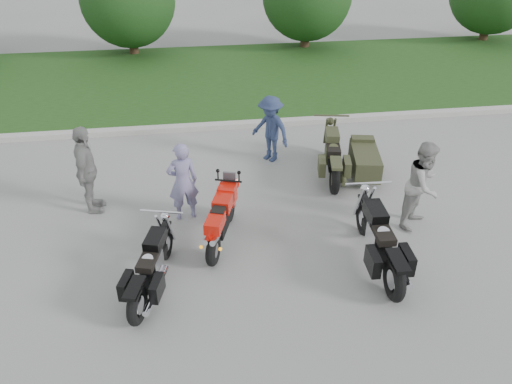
{
  "coord_description": "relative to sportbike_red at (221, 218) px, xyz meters",
  "views": [
    {
      "loc": [
        -0.97,
        -7.03,
        5.84
      ],
      "look_at": [
        0.19,
        1.12,
        0.8
      ],
      "focal_mm": 35.0,
      "sensor_mm": 36.0,
      "label": 1
    }
  ],
  "objects": [
    {
      "name": "person_denim",
      "position": [
        1.48,
        3.24,
        0.28
      ],
      "size": [
        1.17,
        1.21,
        1.66
      ],
      "primitive_type": "imported",
      "rotation": [
        0.0,
        0.0,
        -0.85
      ],
      "color": "navy",
      "rests_on": "ground"
    },
    {
      "name": "curb",
      "position": [
        0.54,
        5.31,
        -0.47
      ],
      "size": [
        60.0,
        0.3,
        0.15
      ],
      "primitive_type": "cube",
      "color": "#B3B0A8",
      "rests_on": "ground"
    },
    {
      "name": "person_back",
      "position": [
        -2.58,
        1.5,
        0.4
      ],
      "size": [
        0.47,
        1.12,
        1.9
      ],
      "primitive_type": "imported",
      "rotation": [
        0.0,
        0.0,
        1.56
      ],
      "color": "gray",
      "rests_on": "ground"
    },
    {
      "name": "grass_strip",
      "position": [
        0.54,
        9.46,
        -0.48
      ],
      "size": [
        60.0,
        8.0,
        0.14
      ],
      "primitive_type": "cube",
      "color": "#285B1F",
      "rests_on": "ground"
    },
    {
      "name": "cruiser_sidecar",
      "position": [
        3.2,
        2.13,
        -0.1
      ],
      "size": [
        1.48,
        2.46,
        0.95
      ],
      "rotation": [
        0.0,
        0.0,
        -0.19
      ],
      "color": "black",
      "rests_on": "ground"
    },
    {
      "name": "ground",
      "position": [
        0.54,
        -0.69,
        -0.55
      ],
      "size": [
        80.0,
        80.0,
        0.0
      ],
      "primitive_type": "plane",
      "color": "#989893",
      "rests_on": "ground"
    },
    {
      "name": "sportbike_red",
      "position": [
        0.0,
        0.0,
        0.0
      ],
      "size": [
        0.78,
        1.91,
        0.93
      ],
      "rotation": [
        0.0,
        0.0,
        -0.31
      ],
      "color": "black",
      "rests_on": "ground"
    },
    {
      "name": "cruiser_left",
      "position": [
        -1.27,
        -1.18,
        -0.11
      ],
      "size": [
        0.73,
        2.2,
        0.86
      ],
      "rotation": [
        0.0,
        0.0,
        -0.26
      ],
      "color": "black",
      "rests_on": "ground"
    },
    {
      "name": "person_grey",
      "position": [
        3.96,
        0.08,
        0.35
      ],
      "size": [
        1.1,
        1.1,
        1.8
      ],
      "primitive_type": "imported",
      "rotation": [
        0.0,
        0.0,
        0.76
      ],
      "color": "#9A9B95",
      "rests_on": "ground"
    },
    {
      "name": "cruiser_right",
      "position": [
        2.72,
        -1.11,
        -0.05
      ],
      "size": [
        0.44,
        2.54,
        0.98
      ],
      "rotation": [
        0.0,
        0.0,
        -0.05
      ],
      "color": "black",
      "rests_on": "ground"
    },
    {
      "name": "person_stripe",
      "position": [
        -0.67,
        0.96,
        0.29
      ],
      "size": [
        0.67,
        0.5,
        1.68
      ],
      "primitive_type": "imported",
      "rotation": [
        0.0,
        0.0,
        3.31
      ],
      "color": "#7F79A5",
      "rests_on": "ground"
    }
  ]
}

